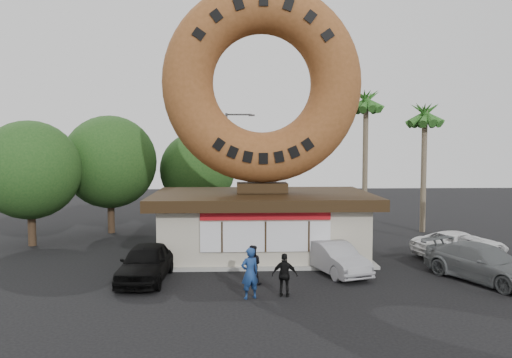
{
  "coord_description": "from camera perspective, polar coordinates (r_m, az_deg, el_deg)",
  "views": [
    {
      "loc": [
        -1.4,
        -19.7,
        5.79
      ],
      "look_at": [
        -0.39,
        4.0,
        4.14
      ],
      "focal_mm": 35.0,
      "sensor_mm": 36.0,
      "label": 1
    }
  ],
  "objects": [
    {
      "name": "ground",
      "position": [
        20.58,
        1.6,
        -12.35
      ],
      "size": [
        90.0,
        90.0,
        0.0
      ],
      "primitive_type": "plane",
      "color": "black",
      "rests_on": "ground"
    },
    {
      "name": "donut_shop",
      "position": [
        26.03,
        0.69,
        -4.9
      ],
      "size": [
        11.2,
        7.2,
        3.8
      ],
      "color": "#B8B09D",
      "rests_on": "ground"
    },
    {
      "name": "giant_donut",
      "position": [
        25.92,
        0.7,
        10.87
      ],
      "size": [
        10.19,
        2.6,
        10.19
      ],
      "primitive_type": "torus",
      "rotation": [
        1.57,
        0.0,
        0.0
      ],
      "color": "brown",
      "rests_on": "donut_shop"
    },
    {
      "name": "tree_west",
      "position": [
        33.71,
        -16.34,
        1.88
      ],
      "size": [
        6.0,
        6.0,
        7.65
      ],
      "color": "#473321",
      "rests_on": "ground"
    },
    {
      "name": "tree_mid",
      "position": [
        34.84,
        -6.7,
        1.05
      ],
      "size": [
        5.2,
        5.2,
        6.63
      ],
      "color": "#473321",
      "rests_on": "ground"
    },
    {
      "name": "tree_far",
      "position": [
        30.99,
        -24.41,
        0.94
      ],
      "size": [
        5.6,
        5.6,
        7.14
      ],
      "color": "#473321",
      "rests_on": "ground"
    },
    {
      "name": "palm_near",
      "position": [
        34.95,
        12.46,
        8.2
      ],
      "size": [
        2.6,
        2.6,
        9.75
      ],
      "color": "#726651",
      "rests_on": "ground"
    },
    {
      "name": "palm_far",
      "position": [
        34.54,
        18.74,
        6.59
      ],
      "size": [
        2.6,
        2.6,
        8.75
      ],
      "color": "#726651",
      "rests_on": "ground"
    },
    {
      "name": "street_lamp",
      "position": [
        35.72,
        -3.16,
        1.89
      ],
      "size": [
        2.11,
        0.2,
        8.0
      ],
      "color": "#59595E",
      "rests_on": "ground"
    },
    {
      "name": "person_left",
      "position": [
        19.0,
        -0.71,
        -10.7
      ],
      "size": [
        0.83,
        0.7,
        1.94
      ],
      "primitive_type": "imported",
      "rotation": [
        0.0,
        0.0,
        3.53
      ],
      "color": "navy",
      "rests_on": "ground"
    },
    {
      "name": "person_center",
      "position": [
        20.88,
        -0.45,
        -9.78
      ],
      "size": [
        0.86,
        0.71,
        1.64
      ],
      "primitive_type": "imported",
      "rotation": [
        0.0,
        0.0,
        3.03
      ],
      "color": "black",
      "rests_on": "ground"
    },
    {
      "name": "person_right",
      "position": [
        19.3,
        3.31,
        -10.91
      ],
      "size": [
        1.03,
        0.56,
        1.66
      ],
      "primitive_type": "imported",
      "rotation": [
        0.0,
        0.0,
        2.97
      ],
      "color": "black",
      "rests_on": "ground"
    },
    {
      "name": "car_black",
      "position": [
        21.92,
        -12.5,
        -9.3
      ],
      "size": [
        2.07,
        4.7,
        1.57
      ],
      "primitive_type": "imported",
      "rotation": [
        0.0,
        0.0,
        -0.05
      ],
      "color": "black",
      "rests_on": "ground"
    },
    {
      "name": "car_silver",
      "position": [
        22.94,
        9.0,
        -8.9
      ],
      "size": [
        2.74,
        4.45,
        1.39
      ],
      "primitive_type": "imported",
      "rotation": [
        0.0,
        0.0,
        0.33
      ],
      "color": "#97979B",
      "rests_on": "ground"
    },
    {
      "name": "car_grey",
      "position": [
        23.44,
        24.52,
        -8.76
      ],
      "size": [
        4.23,
        5.67,
        1.53
      ],
      "primitive_type": "imported",
      "rotation": [
        0.0,
        0.0,
        0.45
      ],
      "color": "slate",
      "rests_on": "ground"
    },
    {
      "name": "car_white",
      "position": [
        27.73,
        22.32,
        -6.94
      ],
      "size": [
        5.23,
        3.24,
        1.35
      ],
      "primitive_type": "imported",
      "rotation": [
        0.0,
        0.0,
        1.79
      ],
      "color": "white",
      "rests_on": "ground"
    }
  ]
}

